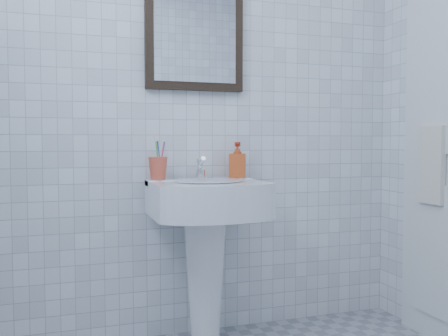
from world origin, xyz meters
name	(u,v)px	position (x,y,z in m)	size (l,w,h in m)	color
wall_back	(199,89)	(0.00, 1.20, 1.25)	(2.20, 0.02, 2.50)	silver
washbasin	(206,235)	(-0.03, 0.98, 0.54)	(0.52, 0.38, 0.81)	white
faucet	(201,170)	(-0.03, 1.08, 0.85)	(0.05, 0.10, 0.11)	silver
toothbrush_cup	(158,168)	(-0.24, 1.09, 0.86)	(0.09, 0.09, 0.11)	#D95037
soap_dispenser	(237,160)	(0.17, 1.10, 0.89)	(0.08, 0.08, 0.18)	red
wall_mirror	(195,28)	(-0.03, 1.18, 1.55)	(0.50, 0.04, 0.62)	black
towel_ring	(436,128)	(1.06, 0.73, 1.05)	(0.18, 0.18, 0.01)	silver
hand_towel	(431,165)	(1.04, 0.73, 0.87)	(0.03, 0.16, 0.38)	white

